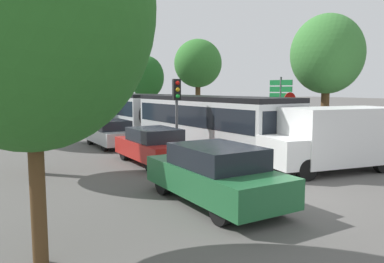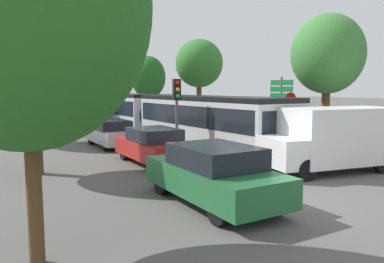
# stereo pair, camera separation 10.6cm
# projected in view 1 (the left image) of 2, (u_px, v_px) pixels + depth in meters

# --- Properties ---
(ground_plane) EXTENTS (200.00, 200.00, 0.00)m
(ground_plane) POSITION_uv_depth(u_px,v_px,m) (281.00, 195.00, 10.53)
(ground_plane) COLOR #565451
(articulated_bus) EXTENTS (4.34, 17.87, 2.63)m
(articulated_bus) POSITION_uv_depth(u_px,v_px,m) (170.00, 115.00, 21.35)
(articulated_bus) COLOR silver
(articulated_bus) RESTS_ON ground
(city_bus_rear) EXTENTS (3.28, 11.52, 2.45)m
(city_bus_rear) POSITION_uv_depth(u_px,v_px,m) (73.00, 109.00, 29.59)
(city_bus_rear) COLOR teal
(city_bus_rear) RESTS_ON ground
(queued_car_green) EXTENTS (2.15, 4.53, 1.54)m
(queued_car_green) POSITION_uv_depth(u_px,v_px,m) (215.00, 174.00, 9.72)
(queued_car_green) COLOR #236638
(queued_car_green) RESTS_ON ground
(queued_car_red) EXTENTS (2.00, 4.22, 1.43)m
(queued_car_red) POSITION_uv_depth(u_px,v_px,m) (154.00, 146.00, 14.90)
(queued_car_red) COLOR #B21E19
(queued_car_red) RESTS_ON ground
(queued_car_silver) EXTENTS (1.93, 4.07, 1.38)m
(queued_car_silver) POSITION_uv_depth(u_px,v_px,m) (111.00, 133.00, 19.33)
(queued_car_silver) COLOR #B7BABF
(queued_car_silver) RESTS_ON ground
(white_van) EXTENTS (5.18, 2.48, 2.31)m
(white_van) POSITION_uv_depth(u_px,v_px,m) (335.00, 137.00, 13.50)
(white_van) COLOR white
(white_van) RESTS_ON ground
(traffic_light) EXTENTS (0.35, 0.38, 3.40)m
(traffic_light) POSITION_uv_depth(u_px,v_px,m) (177.00, 100.00, 16.05)
(traffic_light) COLOR #56595E
(traffic_light) RESTS_ON ground
(no_entry_sign) EXTENTS (0.70, 0.08, 2.82)m
(no_entry_sign) POSITION_uv_depth(u_px,v_px,m) (290.00, 113.00, 17.52)
(no_entry_sign) COLOR #56595E
(no_entry_sign) RESTS_ON ground
(direction_sign_post) EXTENTS (0.37, 1.38, 3.60)m
(direction_sign_post) POSITION_uv_depth(u_px,v_px,m) (281.00, 97.00, 19.55)
(direction_sign_post) COLOR #56595E
(direction_sign_post) RESTS_ON ground
(tree_left_near) EXTENTS (4.03, 4.03, 6.68)m
(tree_left_near) POSITION_uv_depth(u_px,v_px,m) (29.00, 4.00, 5.90)
(tree_left_near) COLOR #51381E
(tree_left_near) RESTS_ON ground
(tree_left_mid) EXTENTS (3.64, 3.64, 6.39)m
(tree_left_mid) POSITION_uv_depth(u_px,v_px,m) (32.00, 50.00, 12.68)
(tree_left_mid) COLOR #51381E
(tree_left_mid) RESTS_ON ground
(tree_left_far) EXTENTS (4.12, 4.12, 7.49)m
(tree_left_far) POSITION_uv_depth(u_px,v_px,m) (14.00, 49.00, 20.23)
(tree_left_far) COLOR #51381E
(tree_left_far) RESTS_ON ground
(tree_right_near) EXTENTS (3.26, 3.26, 6.33)m
(tree_right_near) POSITION_uv_depth(u_px,v_px,m) (327.00, 55.00, 16.89)
(tree_right_near) COLOR #51381E
(tree_right_near) RESTS_ON ground
(tree_right_mid) EXTENTS (3.55, 3.55, 6.67)m
(tree_right_mid) POSITION_uv_depth(u_px,v_px,m) (198.00, 64.00, 27.96)
(tree_right_mid) COLOR #51381E
(tree_right_mid) RESTS_ON ground
(tree_right_far) EXTENTS (3.67, 3.67, 6.45)m
(tree_right_far) POSITION_uv_depth(u_px,v_px,m) (147.00, 77.00, 39.72)
(tree_right_far) COLOR #51381E
(tree_right_far) RESTS_ON ground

